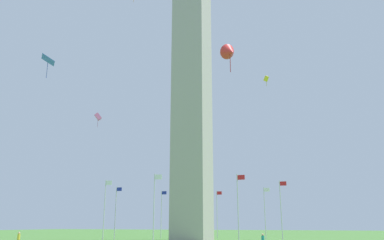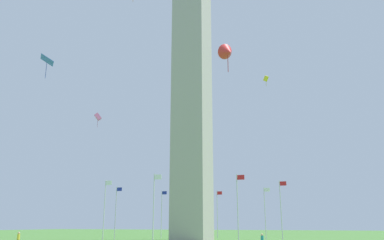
% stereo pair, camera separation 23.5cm
% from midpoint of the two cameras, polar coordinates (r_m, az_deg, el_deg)
% --- Properties ---
extents(obelisk_monument, '(5.78, 5.78, 52.54)m').
position_cam_midpoint_polar(obelisk_monument, '(69.85, -0.10, 4.69)').
color(obelisk_monument, '#A8A399').
rests_on(obelisk_monument, ground).
extents(flagpole_n, '(1.12, 0.14, 9.16)m').
position_cam_midpoint_polar(flagpole_n, '(62.22, 12.92, -12.55)').
color(flagpole_n, silver).
rests_on(flagpole_n, ground).
extents(flagpole_ne, '(1.12, 0.14, 9.16)m').
position_cam_midpoint_polar(flagpole_ne, '(73.02, 10.63, -13.00)').
color(flagpole_ne, silver).
rests_on(flagpole_ne, ground).
extents(flagpole_e, '(1.12, 0.14, 9.16)m').
position_cam_midpoint_polar(flagpole_e, '(79.52, 3.66, -13.38)').
color(flagpole_e, silver).
rests_on(flagpole_e, ground).
extents(flagpole_se, '(1.12, 0.14, 9.16)m').
position_cam_midpoint_polar(flagpole_se, '(79.16, -4.60, -13.35)').
color(flagpole_se, silver).
rests_on(flagpole_se, ground).
extents(flagpole_s, '(1.12, 0.14, 9.16)m').
position_cam_midpoint_polar(flagpole_s, '(72.05, -11.26, -12.94)').
color(flagpole_s, silver).
rests_on(flagpole_s, ground).
extents(flagpole_sw, '(1.12, 0.14, 9.16)m').
position_cam_midpoint_polar(flagpole_sw, '(61.08, -12.85, -12.51)').
color(flagpole_sw, silver).
rests_on(flagpole_sw, ground).
extents(flagpole_w, '(1.12, 0.14, 9.16)m').
position_cam_midpoint_polar(flagpole_w, '(52.34, -5.70, -12.43)').
color(flagpole_w, silver).
rests_on(flagpole_w, ground).
extents(flagpole_nw, '(1.12, 0.14, 9.16)m').
position_cam_midpoint_polar(flagpole_nw, '(52.90, 6.71, -12.43)').
color(flagpole_nw, silver).
rests_on(flagpole_nw, ground).
extents(person_yellow_shirt, '(0.32, 0.32, 1.70)m').
position_cam_midpoint_polar(person_yellow_shirt, '(52.29, -24.33, -15.74)').
color(person_yellow_shirt, '#2D2D38').
rests_on(person_yellow_shirt, ground).
extents(kite_red_delta, '(1.59, 1.61, 2.06)m').
position_cam_midpoint_polar(kite_red_delta, '(25.74, 5.35, 9.95)').
color(kite_red_delta, red).
extents(kite_pink_box, '(1.25, 1.14, 2.24)m').
position_cam_midpoint_polar(kite_pink_box, '(60.58, -13.79, 0.47)').
color(kite_pink_box, pink).
extents(kite_yellow_box, '(0.88, 0.80, 1.60)m').
position_cam_midpoint_polar(kite_yellow_box, '(56.91, 10.76, 6.00)').
color(kite_yellow_box, yellow).
extents(kite_blue_diamond, '(1.77, 1.77, 2.18)m').
position_cam_midpoint_polar(kite_blue_diamond, '(39.59, -20.62, 8.22)').
color(kite_blue_diamond, blue).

